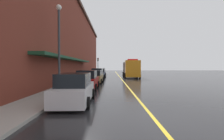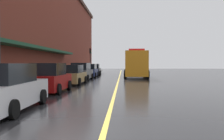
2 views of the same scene
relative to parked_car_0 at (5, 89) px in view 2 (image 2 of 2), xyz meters
name	(u,v)px [view 2 (image 2 of 2)]	position (x,y,z in m)	size (l,w,h in m)	color
ground_plane	(119,78)	(3.93, 21.55, -0.83)	(112.00, 112.00, 0.00)	#232326
sidewalk_left	(70,77)	(-2.27, 21.55, -0.76)	(2.40, 70.00, 0.15)	#9E9B93
lane_center_stripe	(119,78)	(3.93, 21.55, -0.83)	(0.16, 70.00, 0.01)	gold
brick_building_left	(6,22)	(-9.82, 20.55, 5.97)	(13.87, 64.00, 13.59)	maroon
parked_car_0	(5,89)	(0.00, 0.00, 0.00)	(2.14, 4.92, 1.78)	silver
parked_car_1	(50,79)	(-0.11, 5.98, 0.01)	(2.08, 4.14, 1.80)	maroon
parked_car_2	(72,75)	(0.05, 11.84, -0.05)	(2.14, 4.23, 1.66)	#A5844C
parked_car_3	(81,72)	(-0.09, 17.52, 0.03)	(2.15, 4.80, 1.85)	#595B60
parked_car_4	(90,71)	(0.01, 23.35, -0.02)	(2.07, 4.59, 1.73)	navy
parked_car_5	(94,70)	(-0.08, 29.00, -0.02)	(2.15, 4.36, 1.73)	black
utility_truck	(136,65)	(6.03, 22.30, 0.82)	(3.04, 8.35, 3.47)	orange
parking_meter_0	(69,70)	(-1.42, 17.27, 0.23)	(0.14, 0.18, 1.33)	#4C4C51
parking_meter_1	(81,69)	(-1.42, 24.84, 0.23)	(0.14, 0.18, 1.33)	#4C4C51
traffic_light_near	(90,56)	(-1.35, 34.37, 2.32)	(0.38, 0.36, 4.30)	#232326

